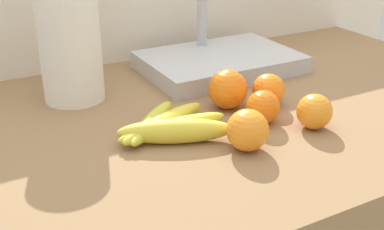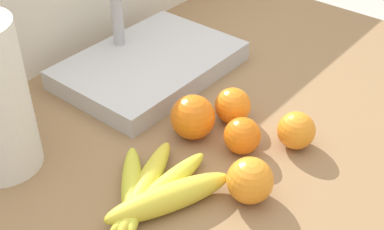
# 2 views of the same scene
# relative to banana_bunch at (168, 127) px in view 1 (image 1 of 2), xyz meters

# --- Properties ---
(wall_back) EXTENTS (1.81, 0.06, 1.30)m
(wall_back) POSITION_rel_banana_bunch_xyz_m (0.12, 0.46, -0.32)
(wall_back) COLOR silver
(wall_back) RESTS_ON ground
(banana_bunch) EXTENTS (0.22, 0.20, 0.04)m
(banana_bunch) POSITION_rel_banana_bunch_xyz_m (0.00, 0.00, 0.00)
(banana_bunch) COLOR gold
(banana_bunch) RESTS_ON counter
(orange_back_right) EXTENTS (0.07, 0.07, 0.07)m
(orange_back_right) POSITION_rel_banana_bunch_xyz_m (0.24, 0.03, 0.01)
(orange_back_right) COLOR orange
(orange_back_right) RESTS_ON counter
(orange_front) EXTENTS (0.07, 0.07, 0.07)m
(orange_front) POSITION_rel_banana_bunch_xyz_m (0.25, -0.10, 0.01)
(orange_front) COLOR orange
(orange_front) RESTS_ON counter
(orange_center) EXTENTS (0.08, 0.08, 0.08)m
(orange_center) POSITION_rel_banana_bunch_xyz_m (0.16, 0.06, 0.02)
(orange_center) COLOR orange
(orange_center) RESTS_ON counter
(orange_back_left) EXTENTS (0.06, 0.06, 0.06)m
(orange_back_left) POSITION_rel_banana_bunch_xyz_m (0.18, -0.04, 0.01)
(orange_back_left) COLOR orange
(orange_back_left) RESTS_ON counter
(orange_far_right) EXTENTS (0.07, 0.07, 0.07)m
(orange_far_right) POSITION_rel_banana_bunch_xyz_m (0.10, -0.11, 0.02)
(orange_far_right) COLOR orange
(orange_far_right) RESTS_ON counter
(paper_towel_roll) EXTENTS (0.12, 0.12, 0.29)m
(paper_towel_roll) POSITION_rel_banana_bunch_xyz_m (-0.10, 0.25, 0.11)
(paper_towel_roll) COLOR white
(paper_towel_roll) RESTS_ON counter
(sink_basin) EXTENTS (0.36, 0.25, 0.22)m
(sink_basin) POSITION_rel_banana_bunch_xyz_m (0.27, 0.26, 0.00)
(sink_basin) COLOR #B7BABF
(sink_basin) RESTS_ON counter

